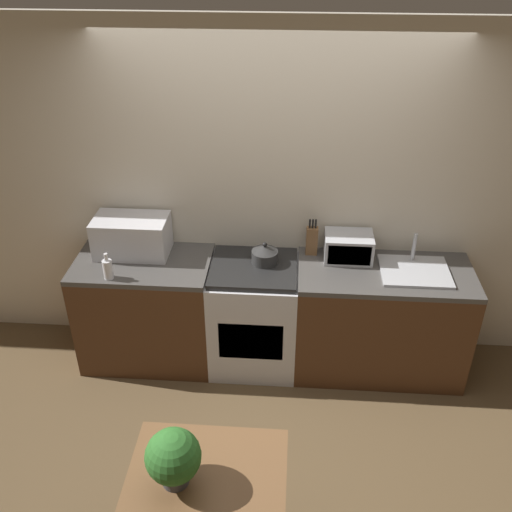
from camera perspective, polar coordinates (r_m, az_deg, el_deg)
The scene contains 13 objects.
ground_plane at distance 4.22m, azimuth 0.83°, elevation -17.17°, with size 16.00×16.00×0.00m, color brown.
wall_back at distance 4.31m, azimuth 1.85°, elevation 5.84°, with size 10.00×0.06×2.60m.
counter_left_run at distance 4.61m, azimuth -10.78°, elevation -5.30°, with size 1.02×0.62×0.90m.
counter_right_run at distance 4.52m, azimuth 12.26°, elevation -6.29°, with size 1.29×0.62×0.90m.
stove_range at distance 4.48m, azimuth -0.22°, elevation -5.91°, with size 0.66×0.62×0.90m.
kettle at distance 4.23m, azimuth 0.88°, elevation 0.18°, with size 0.20×0.20×0.17m.
microwave at distance 4.41m, azimuth -12.31°, elevation 1.97°, with size 0.55×0.32×0.29m.
bottle at distance 4.18m, azimuth -14.60°, elevation -1.25°, with size 0.07×0.07×0.20m.
knife_block at distance 4.33m, azimuth 5.60°, elevation 1.58°, with size 0.09×0.06×0.29m.
toaster_oven at distance 4.31m, azimuth 9.22°, elevation 0.89°, with size 0.36×0.26×0.20m.
sink_basin at distance 4.30m, azimuth 15.59°, elevation -1.38°, with size 0.50×0.41×0.24m.
dining_table at distance 3.19m, azimuth -4.85°, elevation -22.07°, with size 0.81×0.63×0.72m.
potted_plant at distance 2.95m, azimuth -8.28°, elevation -19.31°, with size 0.28×0.28×0.33m.
Camera 1 is at (0.14, -2.78, 3.17)m, focal length 40.00 mm.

